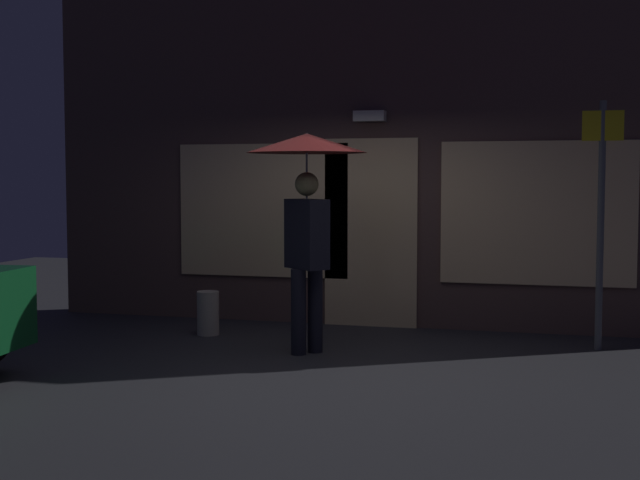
# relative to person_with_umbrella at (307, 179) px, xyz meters

# --- Properties ---
(ground_plane) EXTENTS (18.00, 18.00, 0.00)m
(ground_plane) POSITION_rel_person_with_umbrella_xyz_m (0.27, -0.44, -1.73)
(ground_plane) COLOR #2D2D33
(building_facade) EXTENTS (8.04, 0.48, 4.45)m
(building_facade) POSITION_rel_person_with_umbrella_xyz_m (0.28, 1.90, 0.47)
(building_facade) COLOR brown
(building_facade) RESTS_ON ground
(person_with_umbrella) EXTENTS (1.18, 1.18, 2.17)m
(person_with_umbrella) POSITION_rel_person_with_umbrella_xyz_m (0.00, 0.00, 0.00)
(person_with_umbrella) COLOR black
(person_with_umbrella) RESTS_ON ground
(street_sign_post) EXTENTS (0.40, 0.07, 2.51)m
(street_sign_post) POSITION_rel_person_with_umbrella_xyz_m (2.80, 0.97, -0.31)
(street_sign_post) COLOR #595B60
(street_sign_post) RESTS_ON ground
(sidewalk_bollard) EXTENTS (0.25, 0.25, 0.49)m
(sidewalk_bollard) POSITION_rel_person_with_umbrella_xyz_m (-1.35, 0.70, -1.49)
(sidewalk_bollard) COLOR #B2A899
(sidewalk_bollard) RESTS_ON ground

